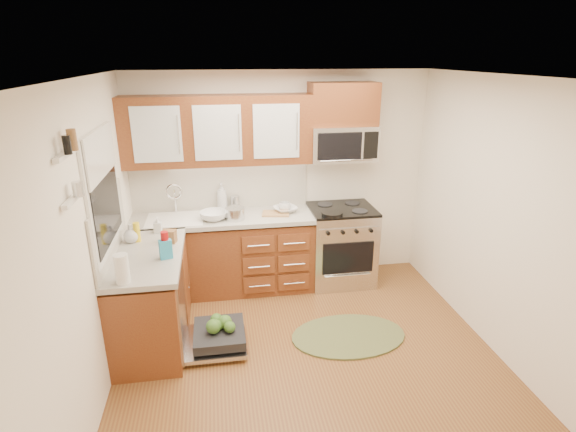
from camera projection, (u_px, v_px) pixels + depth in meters
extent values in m
plane|color=brown|center=(309.00, 357.00, 4.19)|extent=(3.50, 3.50, 0.00)
plane|color=white|center=(315.00, 77.00, 3.33)|extent=(3.50, 3.50, 0.00)
cube|color=white|center=(281.00, 179.00, 5.38)|extent=(3.50, 0.04, 2.50)
cube|color=white|center=(389.00, 369.00, 2.14)|extent=(3.50, 0.04, 2.50)
cube|color=white|center=(92.00, 246.00, 3.49)|extent=(0.04, 3.50, 2.50)
cube|color=white|center=(502.00, 221.00, 4.03)|extent=(0.04, 3.50, 2.50)
cube|color=#5D2315|center=(224.00, 256.00, 5.28)|extent=(2.05, 0.60, 0.85)
cube|color=#5D2315|center=(151.00, 301.00, 4.31)|extent=(0.60, 1.25, 0.85)
cube|color=#B0ADA1|center=(222.00, 218.00, 5.11)|extent=(2.07, 0.64, 0.05)
cube|color=#B0ADA1|center=(147.00, 256.00, 4.15)|extent=(0.64, 1.27, 0.05)
cube|color=#BBB7A8|center=(220.00, 185.00, 5.27)|extent=(2.05, 0.02, 0.57)
cube|color=#BBB7A8|center=(109.00, 227.00, 4.00)|extent=(0.02, 1.25, 0.57)
cube|color=#5D2315|center=(343.00, 104.00, 5.02)|extent=(0.76, 0.35, 0.47)
cube|color=white|center=(101.00, 153.00, 3.75)|extent=(0.02, 0.96, 0.40)
cube|color=white|center=(66.00, 154.00, 2.90)|extent=(0.04, 0.40, 0.03)
cube|color=white|center=(73.00, 199.00, 3.00)|extent=(0.04, 0.40, 0.03)
cylinder|color=black|center=(332.00, 214.00, 5.02)|extent=(0.31, 0.31, 0.04)
cylinder|color=silver|center=(235.00, 214.00, 4.98)|extent=(0.23, 0.23, 0.13)
cube|color=#A3844A|center=(276.00, 213.00, 5.15)|extent=(0.34, 0.25, 0.02)
cylinder|color=silver|center=(235.00, 203.00, 5.29)|extent=(0.13, 0.13, 0.17)
cylinder|color=white|center=(122.00, 269.00, 3.57)|extent=(0.13, 0.13, 0.25)
cylinder|color=yellow|center=(137.00, 232.00, 4.38)|extent=(0.07, 0.07, 0.20)
cylinder|color=#A10D0F|center=(165.00, 245.00, 4.02)|extent=(0.08, 0.08, 0.25)
cube|color=brown|center=(169.00, 236.00, 4.37)|extent=(0.15, 0.12, 0.13)
cube|color=#2891BB|center=(166.00, 249.00, 4.02)|extent=(0.12, 0.09, 0.18)
imported|color=#999999|center=(285.00, 209.00, 5.22)|extent=(0.33, 0.33, 0.06)
imported|color=#999999|center=(214.00, 216.00, 4.97)|extent=(0.35, 0.35, 0.10)
imported|color=#999999|center=(285.00, 207.00, 5.26)|extent=(0.15, 0.15, 0.10)
imported|color=#999999|center=(222.00, 196.00, 5.27)|extent=(0.15, 0.15, 0.32)
imported|color=#999999|center=(158.00, 225.00, 4.61)|extent=(0.08, 0.08, 0.17)
imported|color=#999999|center=(131.00, 233.00, 4.37)|extent=(0.16, 0.16, 0.18)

